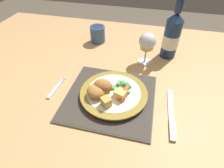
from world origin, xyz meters
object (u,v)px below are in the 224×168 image
wine_glass (147,43)px  table_knife (171,117)px  dining_table (106,91)px  fork (56,89)px  dinner_plate (114,93)px  bottle (172,36)px  drinking_cup (98,34)px

wine_glass → table_knife: bearing=-68.3°
dining_table → fork: 0.21m
dinner_plate → table_knife: 0.21m
table_knife → dining_table: bearing=152.5°
dinner_plate → dining_table: bearing=122.4°
fork → bottle: size_ratio=0.47×
dining_table → bottle: size_ratio=5.96×
dining_table → wine_glass: wine_glass is taller
dinner_plate → drinking_cup: size_ratio=2.90×
wine_glass → drinking_cup: 0.29m
dining_table → drinking_cup: drinking_cup is taller
dining_table → dinner_plate: 0.13m
table_knife → dinner_plate: bearing=167.0°
fork → wine_glass: size_ratio=0.88×
dinner_plate → wine_glass: 0.27m
dining_table → wine_glass: bearing=47.7°
dining_table → wine_glass: size_ratio=11.24×
table_knife → fork: bearing=175.6°
dining_table → table_knife: (0.25, -0.13, 0.07)m
drinking_cup → dinner_plate: bearing=-65.3°
table_knife → wine_glass: 0.32m
fork → drinking_cup: (0.05, 0.39, 0.04)m
fork → wine_glass: wine_glass is taller
dining_table → bottle: (0.24, 0.23, 0.17)m
dinner_plate → wine_glass: (0.09, 0.24, 0.08)m
table_knife → drinking_cup: size_ratio=2.61×
table_knife → bottle: bearing=92.6°
fork → dining_table: bearing=31.2°
dining_table → table_knife: 0.30m
drinking_cup → fork: bearing=-97.2°
table_knife → wine_glass: size_ratio=1.53×
dinner_plate → fork: 0.22m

